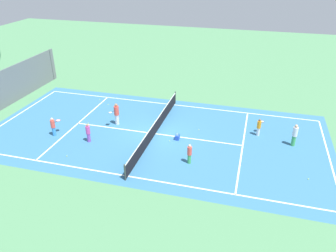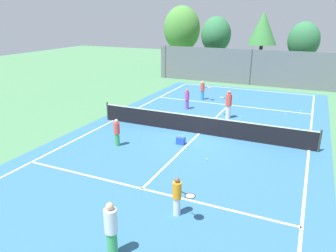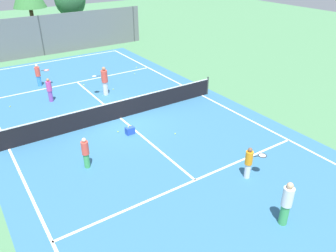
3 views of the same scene
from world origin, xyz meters
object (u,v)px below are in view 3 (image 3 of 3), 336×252
tennis_ball_0 (136,67)px  tennis_ball_7 (118,132)px  player_2 (86,153)px  tennis_ball_6 (135,74)px  ball_crate (130,130)px  tennis_ball_3 (84,85)px  player_1 (49,90)px  player_5 (286,203)px  tennis_ball_2 (175,134)px  tennis_ball_1 (10,106)px  tennis_ball_4 (113,89)px  player_3 (249,162)px  player_0 (105,81)px  player_4 (38,75)px

tennis_ball_0 → tennis_ball_7: size_ratio=1.00×
player_2 → tennis_ball_6: (7.05, 8.88, -0.67)m
ball_crate → tennis_ball_3: bearing=86.0°
player_1 → player_5: player_5 is taller
tennis_ball_2 → tennis_ball_3: bearing=98.3°
tennis_ball_6 → player_1: bearing=-167.3°
player_5 → tennis_ball_6: 15.69m
player_2 → tennis_ball_3: (3.27, 8.85, -0.67)m
player_2 → tennis_ball_2: 4.58m
tennis_ball_1 → tennis_ball_7: same height
player_2 → tennis_ball_4: (4.53, 7.09, -0.67)m
tennis_ball_2 → tennis_ball_7: (-2.20, 1.71, 0.00)m
player_3 → player_1: bearing=109.9°
player_3 → tennis_ball_1: bearing=117.8°
player_2 → tennis_ball_4: 8.44m
player_0 → tennis_ball_7: size_ratio=26.61×
player_1 → player_3: 12.29m
player_3 → tennis_ball_3: 13.08m
tennis_ball_2 → tennis_ball_4: (-0.00, 6.85, 0.00)m
player_4 → tennis_ball_7: size_ratio=21.90×
player_0 → ball_crate: player_0 is taller
player_4 → ball_crate: (1.86, -8.85, -0.57)m
player_0 → player_2: player_0 is taller
player_4 → player_2: bearing=-95.0°
player_0 → player_1: 3.18m
tennis_ball_0 → tennis_ball_1: same height
player_2 → tennis_ball_2: bearing=3.0°
ball_crate → tennis_ball_4: size_ratio=6.45×
player_1 → player_2: 7.50m
tennis_ball_3 → player_1: bearing=-151.0°
player_1 → player_0: bearing=-15.6°
player_0 → player_2: 7.63m
player_4 → tennis_ball_4: player_4 is taller
ball_crate → tennis_ball_6: ball_crate is taller
player_2 → tennis_ball_0: (7.89, 10.12, -0.67)m
player_2 → tennis_ball_4: bearing=57.4°
player_3 → tennis_ball_7: bearing=113.3°
tennis_ball_1 → tennis_ball_4: same height
player_2 → tennis_ball_0: bearing=52.1°
tennis_ball_0 → player_4: bearing=178.3°
player_1 → player_2: size_ratio=1.03×
tennis_ball_1 → player_3: bearing=-62.2°
player_2 → player_5: size_ratio=0.84×
player_1 → player_3: bearing=-70.1°
player_4 → tennis_ball_1: (-2.32, -2.37, -0.72)m
tennis_ball_2 → tennis_ball_6: (2.52, 8.64, 0.00)m
tennis_ball_3 → tennis_ball_7: 6.97m
player_4 → tennis_ball_7: bearing=-80.3°
player_0 → tennis_ball_4: player_0 is taller
player_5 → tennis_ball_1: bearing=110.8°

